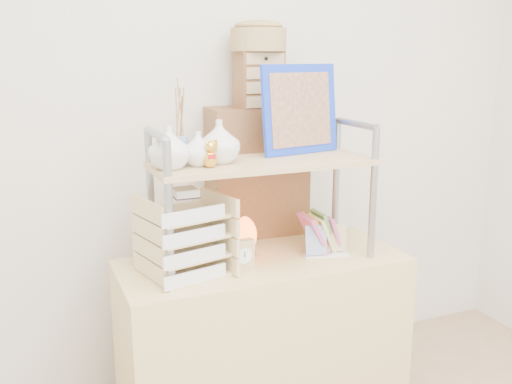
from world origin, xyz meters
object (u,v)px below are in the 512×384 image
at_px(cabinet, 257,246).
at_px(salt_lamp, 245,236).
at_px(desk, 263,341).
at_px(letter_tray, 186,241).

bearing_deg(cabinet, salt_lamp, -118.53).
relative_size(desk, salt_lamp, 6.96).
distance_m(letter_tray, salt_lamp, 0.31).
height_order(desk, letter_tray, letter_tray).
xyz_separation_m(cabinet, salt_lamp, (-0.18, -0.29, 0.16)).
bearing_deg(desk, salt_lamp, 124.24).
xyz_separation_m(desk, letter_tray, (-0.34, -0.04, 0.51)).
xyz_separation_m(letter_tray, salt_lamp, (0.29, 0.11, -0.05)).
distance_m(desk, cabinet, 0.49).
bearing_deg(letter_tray, desk, 5.98).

